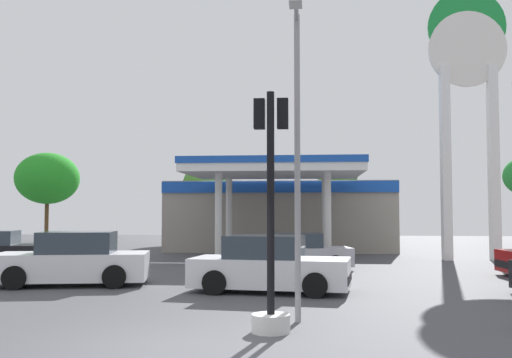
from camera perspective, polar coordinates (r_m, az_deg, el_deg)
name	(u,v)px	position (r m, az deg, el deg)	size (l,w,h in m)	color
ground_plane	(159,350)	(9.72, -9.55, -16.27)	(90.00, 90.00, 0.00)	#47474C
gas_station	(281,213)	(33.14, 2.45, -3.33)	(12.59, 13.04, 4.57)	gray
station_pole_sign	(468,89)	(28.60, 20.21, 8.33)	(3.52, 0.56, 12.54)	white
car_0	(299,253)	(22.29, 4.28, -7.28)	(4.11, 2.26, 1.39)	black
car_1	(73,261)	(18.33, -17.63, -7.71)	(4.74, 2.67, 1.60)	black
car_2	(269,266)	(16.05, 1.33, -8.61)	(4.50, 2.39, 1.54)	black
traffic_signal_2	(271,246)	(10.70, 1.48, -6.62)	(0.71, 0.71, 4.43)	silver
tree_0	(47,178)	(45.15, -19.90, 0.05)	(4.61, 4.61, 6.55)	brown
tree_1	(206,186)	(40.75, -4.95, -0.71)	(3.30, 3.30, 5.67)	brown
tree_2	(338,176)	(40.75, 8.06, 0.33)	(2.81, 2.81, 6.04)	brown
corner_streetlamp	(297,131)	(11.54, 4.08, 4.74)	(0.24, 1.48, 6.24)	gray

